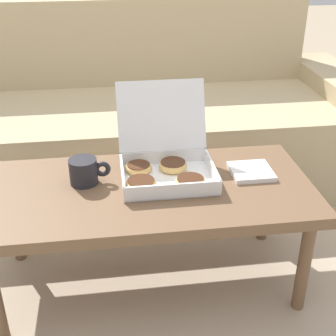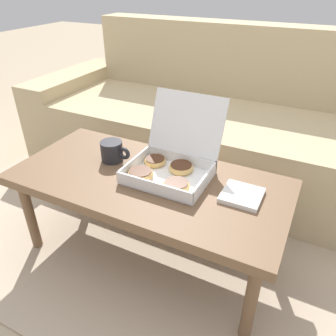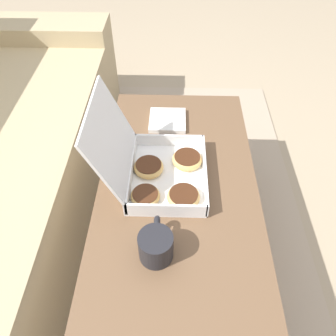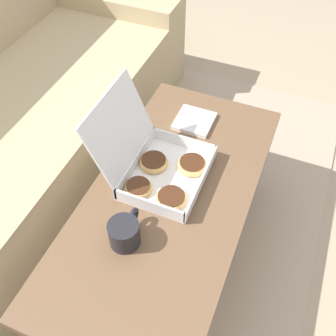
% 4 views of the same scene
% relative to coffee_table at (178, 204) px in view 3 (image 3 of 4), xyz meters
% --- Properties ---
extents(ground_plane, '(12.00, 12.00, 0.00)m').
position_rel_coffee_table_xyz_m(ground_plane, '(0.00, 0.04, -0.38)').
color(ground_plane, tan).
extents(area_rug, '(2.50, 1.81, 0.01)m').
position_rel_coffee_table_xyz_m(area_rug, '(0.00, 0.34, -0.37)').
color(area_rug, tan).
rests_on(area_rug, ground_plane).
extents(coffee_table, '(1.13, 0.53, 0.42)m').
position_rel_coffee_table_xyz_m(coffee_table, '(0.00, 0.00, 0.00)').
color(coffee_table, brown).
rests_on(coffee_table, ground_plane).
extents(pastry_box, '(0.32, 0.35, 0.29)m').
position_rel_coffee_table_xyz_m(pastry_box, '(0.07, 0.07, 0.09)').
color(pastry_box, white).
rests_on(pastry_box, coffee_table).
extents(coffee_mug, '(0.14, 0.10, 0.09)m').
position_rel_coffee_table_xyz_m(coffee_mug, '(-0.21, 0.06, 0.09)').
color(coffee_mug, '#232328').
rests_on(coffee_mug, coffee_table).
extents(napkin_stack, '(0.14, 0.14, 0.02)m').
position_rel_coffee_table_xyz_m(napkin_stack, '(0.38, 0.04, 0.05)').
color(napkin_stack, white).
rests_on(napkin_stack, coffee_table).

